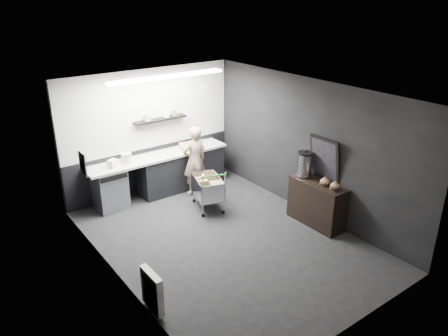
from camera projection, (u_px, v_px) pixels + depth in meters
floor at (226, 240)px, 7.91m from camera, size 5.50×5.50×0.00m
ceiling at (226, 93)px, 6.87m from camera, size 5.50×5.50×0.00m
wall_back at (150, 132)px, 9.43m from camera, size 5.50×0.00×5.50m
wall_front at (359, 242)px, 5.35m from camera, size 5.50×0.00×5.50m
wall_left at (115, 204)px, 6.29m from camera, size 0.00×5.50×5.50m
wall_right at (308, 148)px, 8.49m from camera, size 0.00×5.50×5.50m
kitchen_wall_panel at (149, 109)px, 9.23m from camera, size 3.95×0.02×1.70m
dado_panel at (153, 168)px, 9.75m from camera, size 3.95×0.02×1.00m
floating_shelf at (160, 119)px, 9.34m from camera, size 1.20×0.22×0.04m
wall_clock at (204, 87)px, 9.87m from camera, size 0.20×0.03×0.20m
poster at (83, 163)px, 7.19m from camera, size 0.02×0.30×0.40m
poster_red_band at (82, 159)px, 7.17m from camera, size 0.02×0.22×0.10m
radiator at (152, 291)px, 6.04m from camera, size 0.10×0.50×0.60m
ceiling_strip at (168, 77)px, 8.26m from camera, size 2.40×0.20×0.04m
prep_counter at (165, 173)px, 9.61m from camera, size 3.20×0.61×0.90m
person at (194, 161)px, 9.42m from camera, size 0.58×0.39×1.55m
shopping_cart at (208, 189)px, 8.89m from camera, size 0.73×0.98×0.92m
sideboard at (317, 197)px, 8.30m from camera, size 0.49×1.14×1.71m
fire_extinguisher at (154, 290)px, 6.25m from camera, size 0.14×0.14×0.45m
cardboard_box at (191, 146)px, 9.75m from camera, size 0.60×0.53×0.10m
pink_tub at (126, 158)px, 8.92m from camera, size 0.21×0.21×0.21m
white_container at (113, 163)px, 8.72m from camera, size 0.22×0.20×0.16m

